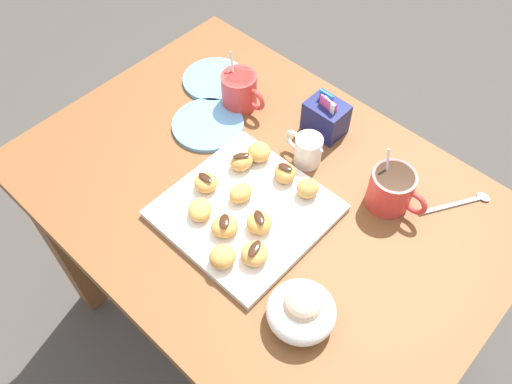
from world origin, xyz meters
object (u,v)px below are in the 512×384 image
(ice_cream_bowl, at_px, (301,310))
(sugar_caddy, at_px, (326,117))
(beignet_3, at_px, (255,254))
(beignet_9, at_px, (222,257))
(saucer_sky_right, at_px, (215,80))
(beignet_4, at_px, (206,183))
(beignet_10, at_px, (225,226))
(beignet_0, at_px, (200,210))
(beignet_5, at_px, (241,193))
(cream_pitcher_white, at_px, (308,149))
(coffee_mug_red_left, at_px, (240,90))
(beignet_1, at_px, (241,162))
(pastry_plate_square, at_px, (245,211))
(beignet_2, at_px, (259,152))
(saucer_sky_left, at_px, (208,125))
(beignet_6, at_px, (285,173))
(beignet_8, at_px, (308,188))
(beignet_7, at_px, (259,223))
(dining_table, at_px, (259,224))
(coffee_mug_red_right, at_px, (392,189))

(ice_cream_bowl, bearing_deg, sugar_caddy, 123.35)
(sugar_caddy, distance_m, beignet_3, 0.39)
(ice_cream_bowl, xyz_separation_m, beignet_9, (-0.18, -0.02, -0.00))
(saucer_sky_right, bearing_deg, beignet_4, -46.98)
(ice_cream_bowl, xyz_separation_m, saucer_sky_right, (-0.57, 0.34, -0.03))
(beignet_4, relative_size, beignet_10, 0.89)
(beignet_0, distance_m, beignet_5, 0.09)
(sugar_caddy, height_order, beignet_4, sugar_caddy)
(beignet_0, bearing_deg, saucer_sky_right, 131.90)
(cream_pitcher_white, height_order, beignet_5, cream_pitcher_white)
(coffee_mug_red_left, distance_m, beignet_1, 0.21)
(coffee_mug_red_left, height_order, saucer_sky_right, coffee_mug_red_left)
(ice_cream_bowl, bearing_deg, beignet_9, -174.42)
(pastry_plate_square, relative_size, beignet_2, 6.01)
(coffee_mug_red_left, bearing_deg, beignet_2, -33.22)
(saucer_sky_left, bearing_deg, beignet_10, -37.25)
(beignet_6, distance_m, beignet_9, 0.24)
(sugar_caddy, height_order, beignet_1, sugar_caddy)
(saucer_sky_left, bearing_deg, beignet_1, -16.43)
(pastry_plate_square, relative_size, beignet_9, 5.84)
(saucer_sky_right, bearing_deg, saucer_sky_left, -50.01)
(beignet_8, bearing_deg, beignet_2, 178.48)
(sugar_caddy, relative_size, beignet_2, 2.08)
(beignet_5, relative_size, beignet_9, 1.01)
(pastry_plate_square, relative_size, coffee_mug_red_left, 2.27)
(saucer_sky_left, bearing_deg, saucer_sky_right, 129.99)
(beignet_7, bearing_deg, saucer_sky_left, 155.10)
(coffee_mug_red_left, xyz_separation_m, beignet_8, (0.30, -0.11, -0.01))
(cream_pitcher_white, bearing_deg, ice_cream_bowl, -52.05)
(cream_pitcher_white, distance_m, beignet_4, 0.23)
(beignet_5, bearing_deg, sugar_caddy, 90.68)
(beignet_6, xyz_separation_m, beignet_7, (0.05, -0.13, -0.00))
(beignet_10, bearing_deg, sugar_caddy, 95.75)
(sugar_caddy, height_order, saucer_sky_left, sugar_caddy)
(cream_pitcher_white, distance_m, beignet_6, 0.08)
(beignet_3, xyz_separation_m, beignet_4, (-0.19, 0.05, -0.00))
(dining_table, xyz_separation_m, beignet_9, (0.07, -0.18, 0.17))
(ice_cream_bowl, distance_m, beignet_10, 0.23)
(beignet_6, relative_size, beignet_10, 0.94)
(beignet_3, bearing_deg, beignet_2, 130.88)
(beignet_7, bearing_deg, beignet_0, -152.25)
(cream_pitcher_white, relative_size, beignet_9, 2.00)
(cream_pitcher_white, xyz_separation_m, beignet_7, (0.05, -0.21, -0.01))
(saucer_sky_right, bearing_deg, ice_cream_bowl, -30.87)
(coffee_mug_red_left, height_order, beignet_0, coffee_mug_red_left)
(sugar_caddy, xyz_separation_m, beignet_3, (0.12, -0.37, -0.01))
(coffee_mug_red_right, relative_size, beignet_5, 2.57)
(beignet_1, bearing_deg, beignet_10, -57.25)
(coffee_mug_red_right, distance_m, beignet_5, 0.31)
(beignet_2, bearing_deg, ice_cream_bowl, -35.82)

